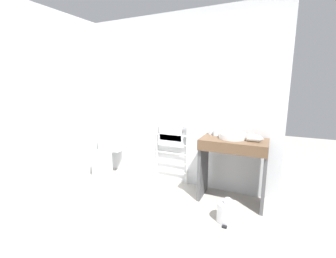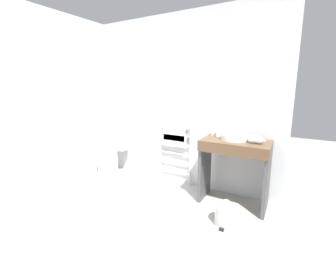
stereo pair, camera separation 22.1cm
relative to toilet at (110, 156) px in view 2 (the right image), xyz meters
The scene contains 12 objects.
ground_plane 1.66m from the toilet, 45.72° to the right, with size 12.00×12.00×0.00m, color #A8A399.
wall_back 1.53m from the toilet, 18.63° to the left, with size 3.15×0.12×2.59m, color silver.
wall_side 1.11m from the toilet, 132.57° to the right, with size 0.12×2.19×2.59m, color silver.
toilet is the anchor object (origin of this frame).
towel_radiator 1.21m from the toilet, 13.51° to the left, with size 0.55×0.06×0.97m.
vanity_counter 2.13m from the toilet, ahead, with size 0.83×0.48×0.86m.
sink_basin 2.16m from the toilet, ahead, with size 0.34×0.34×0.07m.
faucet 2.19m from the toilet, ahead, with size 0.02×0.10×0.12m.
cup_near_wall 1.88m from the toilet, ahead, with size 0.08×0.08×0.08m.
cup_near_edge 1.95m from the toilet, ahead, with size 0.08×0.08×0.08m.
hair_dryer 2.43m from the toilet, ahead, with size 0.20×0.18×0.08m.
trash_bin 2.22m from the toilet, 11.71° to the right, with size 0.24×0.27×0.30m.
Camera 2 is at (1.61, -1.59, 1.55)m, focal length 24.00 mm.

